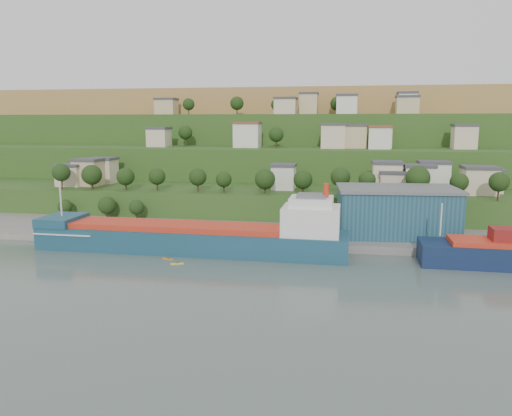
% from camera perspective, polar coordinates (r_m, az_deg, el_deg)
% --- Properties ---
extents(ground, '(500.00, 500.00, 0.00)m').
position_cam_1_polar(ground, '(113.43, -3.37, -6.50)').
color(ground, '#47574F').
rests_on(ground, ground).
extents(quay, '(220.00, 26.00, 4.00)m').
position_cam_1_polar(quay, '(137.62, 7.55, -3.65)').
color(quay, slate).
rests_on(quay, ground).
extents(pebble_beach, '(40.00, 18.00, 2.40)m').
position_cam_1_polar(pebble_beach, '(154.52, -21.61, -2.78)').
color(pebble_beach, slate).
rests_on(pebble_beach, ground).
extents(hillside, '(360.00, 210.87, 96.00)m').
position_cam_1_polar(hillside, '(277.49, 4.85, 3.21)').
color(hillside, '#284719').
rests_on(hillside, ground).
extents(cargo_ship_near, '(77.90, 12.78, 20.01)m').
position_cam_1_polar(cargo_ship_near, '(124.55, -6.46, -3.54)').
color(cargo_ship_near, '#143F4C').
rests_on(cargo_ship_near, ground).
extents(warehouse, '(32.48, 21.52, 12.80)m').
position_cam_1_polar(warehouse, '(137.93, 15.74, -0.33)').
color(warehouse, '#1C4254').
rests_on(warehouse, quay).
extents(caravan, '(7.03, 5.00, 3.03)m').
position_cam_1_polar(caravan, '(149.03, -19.37, -2.02)').
color(caravan, silver).
rests_on(caravan, pebble_beach).
extents(dinghy, '(4.84, 3.05, 0.91)m').
position_cam_1_polar(dinghy, '(146.43, -20.06, -2.69)').
color(dinghy, silver).
rests_on(dinghy, pebble_beach).
extents(kayak_orange, '(2.90, 1.03, 0.72)m').
position_cam_1_polar(kayak_orange, '(119.37, -10.02, -5.70)').
color(kayak_orange, orange).
rests_on(kayak_orange, ground).
extents(kayak_yellow, '(2.99, 1.49, 0.75)m').
position_cam_1_polar(kayak_yellow, '(115.17, -9.00, -6.24)').
color(kayak_yellow, yellow).
rests_on(kayak_yellow, ground).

